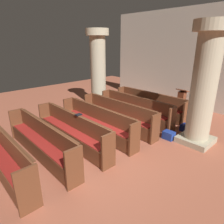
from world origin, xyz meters
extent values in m
plane|color=#AD5B42|center=(0.00, 0.00, 0.00)|extent=(19.20, 19.20, 0.00)
cube|color=beige|center=(0.00, 6.08, 2.25)|extent=(10.00, 0.16, 4.50)
cube|color=brown|center=(-0.93, 3.67, 0.45)|extent=(3.32, 0.38, 0.05)
cube|color=brown|center=(-0.93, 3.83, 0.71)|extent=(3.32, 0.04, 0.49)
cube|color=brown|center=(-0.93, 3.88, 0.94)|extent=(3.18, 0.06, 0.02)
cube|color=brown|center=(-2.62, 3.67, 0.48)|extent=(0.06, 0.44, 0.95)
cube|color=brown|center=(0.76, 3.67, 0.48)|extent=(0.06, 0.44, 0.95)
cube|color=brown|center=(-0.93, 3.49, 0.22)|extent=(3.32, 0.03, 0.40)
cube|color=maroon|center=(-0.93, 3.65, 0.48)|extent=(3.05, 0.32, 0.03)
cube|color=brown|center=(-0.93, 2.68, 0.45)|extent=(3.32, 0.38, 0.05)
cube|color=brown|center=(-0.93, 2.85, 0.71)|extent=(3.32, 0.04, 0.49)
cube|color=brown|center=(-0.93, 2.90, 0.94)|extent=(3.18, 0.06, 0.02)
cube|color=brown|center=(-2.62, 2.68, 0.48)|extent=(0.06, 0.44, 0.95)
cube|color=brown|center=(0.76, 2.68, 0.48)|extent=(0.06, 0.44, 0.95)
cube|color=brown|center=(-0.93, 2.51, 0.22)|extent=(3.32, 0.03, 0.40)
cube|color=maroon|center=(-0.93, 2.66, 0.48)|extent=(3.05, 0.32, 0.03)
cube|color=brown|center=(-0.93, 1.70, 0.45)|extent=(3.32, 0.38, 0.05)
cube|color=brown|center=(-0.93, 1.87, 0.71)|extent=(3.32, 0.04, 0.49)
cube|color=brown|center=(-0.93, 1.92, 0.94)|extent=(3.18, 0.06, 0.02)
cube|color=brown|center=(-2.62, 1.70, 0.48)|extent=(0.06, 0.44, 0.95)
cube|color=brown|center=(0.76, 1.70, 0.48)|extent=(0.06, 0.44, 0.95)
cube|color=brown|center=(-0.93, 1.53, 0.22)|extent=(3.32, 0.03, 0.40)
cube|color=maroon|center=(-0.93, 1.68, 0.48)|extent=(3.05, 0.32, 0.03)
cube|color=brown|center=(-0.93, 0.72, 0.45)|extent=(3.32, 0.38, 0.05)
cube|color=brown|center=(-0.93, 0.89, 0.71)|extent=(3.32, 0.04, 0.49)
cube|color=brown|center=(-0.93, 0.93, 0.94)|extent=(3.18, 0.06, 0.02)
cube|color=brown|center=(-2.62, 0.72, 0.48)|extent=(0.06, 0.44, 0.95)
cube|color=brown|center=(0.76, 0.72, 0.48)|extent=(0.06, 0.44, 0.95)
cube|color=brown|center=(-0.93, 0.54, 0.22)|extent=(3.32, 0.03, 0.40)
cube|color=maroon|center=(-0.93, 0.70, 0.48)|extent=(3.05, 0.32, 0.03)
cube|color=brown|center=(-0.93, -0.26, 0.45)|extent=(3.32, 0.38, 0.05)
cube|color=brown|center=(-0.93, -0.10, 0.71)|extent=(3.32, 0.04, 0.49)
cube|color=brown|center=(-0.93, -0.05, 0.94)|extent=(3.18, 0.06, 0.02)
cube|color=brown|center=(-2.62, -0.26, 0.48)|extent=(0.06, 0.44, 0.95)
cube|color=brown|center=(0.76, -0.26, 0.48)|extent=(0.06, 0.44, 0.95)
cube|color=brown|center=(-0.93, -0.44, 0.22)|extent=(3.32, 0.03, 0.40)
cube|color=maroon|center=(-0.93, -0.28, 0.48)|extent=(3.05, 0.32, 0.03)
cube|color=brown|center=(-0.93, -1.25, 0.45)|extent=(3.32, 0.38, 0.05)
cube|color=brown|center=(-0.93, -1.08, 0.71)|extent=(3.32, 0.04, 0.49)
cube|color=brown|center=(-0.93, -1.03, 0.94)|extent=(3.18, 0.06, 0.02)
cube|color=brown|center=(-2.62, -1.25, 0.48)|extent=(0.06, 0.44, 0.95)
cube|color=brown|center=(0.76, -1.25, 0.48)|extent=(0.06, 0.44, 0.95)
cube|color=brown|center=(-0.93, -1.42, 0.22)|extent=(3.32, 0.03, 0.40)
cube|color=maroon|center=(-0.93, -1.27, 0.48)|extent=(3.05, 0.32, 0.03)
cube|color=brown|center=(-0.93, -2.23, 0.45)|extent=(3.32, 0.38, 0.05)
cube|color=brown|center=(-0.93, -2.06, 0.71)|extent=(3.32, 0.04, 0.49)
cube|color=brown|center=(-0.93, -2.01, 0.94)|extent=(3.18, 0.06, 0.02)
cube|color=brown|center=(0.76, -2.23, 0.48)|extent=(0.06, 0.44, 0.95)
cube|color=maroon|center=(-0.93, -2.25, 0.48)|extent=(3.05, 0.32, 0.03)
cube|color=tan|center=(1.64, 2.68, 0.09)|extent=(0.97, 0.97, 0.18)
cylinder|color=#BCB293|center=(1.64, 2.68, 1.73)|extent=(0.72, 0.72, 3.10)
cylinder|color=beige|center=(1.64, 2.68, 3.43)|extent=(1.04, 1.04, 0.30)
cube|color=tan|center=(-3.44, 2.91, 0.09)|extent=(0.97, 0.97, 0.18)
cylinder|color=#BCB293|center=(-3.44, 2.91, 1.73)|extent=(0.72, 0.72, 3.10)
cylinder|color=beige|center=(-3.44, 2.91, 3.43)|extent=(1.04, 1.04, 0.30)
cube|color=#562B1A|center=(-0.12, 4.94, 0.03)|extent=(0.45, 0.45, 0.06)
cube|color=brown|center=(-0.12, 4.94, 0.47)|extent=(0.28, 0.28, 0.95)
cube|color=brown|center=(-0.12, 4.94, 1.01)|extent=(0.48, 0.35, 0.15)
cube|color=black|center=(-0.80, -0.05, 0.97)|extent=(0.14, 0.19, 0.03)
cube|color=navy|center=(0.93, 2.25, 0.13)|extent=(0.35, 0.27, 0.26)
cube|color=navy|center=(1.05, 3.22, 0.12)|extent=(0.37, 0.31, 0.24)
camera|label=1|loc=(3.90, -3.10, 3.02)|focal=31.69mm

